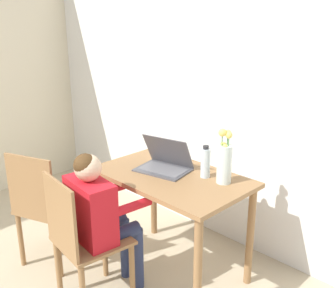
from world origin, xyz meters
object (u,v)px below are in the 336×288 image
(flower_vase, at_px, (224,160))
(chair_occupied, at_px, (82,240))
(water_bottle, at_px, (205,162))
(chair_spare, at_px, (46,207))
(person_seated, at_px, (98,210))
(laptop, at_px, (165,162))

(flower_vase, bearing_deg, chair_occupied, -121.01)
(chair_occupied, distance_m, water_bottle, 0.91)
(chair_spare, distance_m, water_bottle, 1.18)
(chair_occupied, height_order, chair_spare, same)
(chair_spare, xyz_separation_m, flower_vase, (1.02, 0.71, 0.44))
(flower_vase, bearing_deg, water_bottle, -174.50)
(chair_occupied, bearing_deg, chair_spare, 0.26)
(person_seated, xyz_separation_m, flower_vase, (0.45, 0.65, 0.27))
(chair_spare, bearing_deg, water_bottle, -162.23)
(chair_occupied, relative_size, water_bottle, 4.05)
(laptop, xyz_separation_m, flower_vase, (0.42, 0.10, 0.10))
(laptop, distance_m, flower_vase, 0.45)
(chair_spare, relative_size, laptop, 2.23)
(chair_occupied, bearing_deg, water_bottle, -106.72)
(water_bottle, bearing_deg, laptop, -162.51)
(chair_occupied, height_order, water_bottle, water_bottle)
(chair_spare, bearing_deg, flower_vase, -165.77)
(chair_occupied, relative_size, person_seated, 0.88)
(chair_occupied, height_order, flower_vase, flower_vase)
(chair_occupied, xyz_separation_m, laptop, (0.04, 0.67, 0.34))
(person_seated, relative_size, water_bottle, 4.60)
(laptop, bearing_deg, flower_vase, 1.74)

